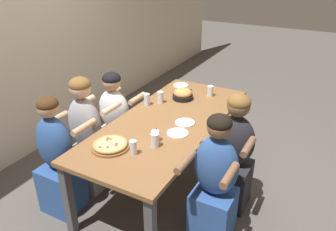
% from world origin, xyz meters
% --- Properties ---
extents(ground_plane, '(18.00, 18.00, 0.00)m').
position_xyz_m(ground_plane, '(0.00, 0.00, 0.00)').
color(ground_plane, '#514C47').
rests_on(ground_plane, ground).
extents(restaurant_back_panel, '(10.00, 0.06, 3.20)m').
position_xyz_m(restaurant_back_panel, '(0.00, 1.79, 1.60)').
color(restaurant_back_panel, beige).
rests_on(restaurant_back_panel, ground).
extents(dining_table, '(2.16, 0.94, 0.75)m').
position_xyz_m(dining_table, '(0.00, 0.00, 0.67)').
color(dining_table, brown).
rests_on(dining_table, ground).
extents(pizza_board_main, '(0.32, 0.32, 0.05)m').
position_xyz_m(pizza_board_main, '(-0.68, 0.18, 0.77)').
color(pizza_board_main, brown).
rests_on(pizza_board_main, dining_table).
extents(skillet_bowl, '(0.33, 0.23, 0.13)m').
position_xyz_m(skillet_bowl, '(0.54, 0.10, 0.80)').
color(skillet_bowl, black).
rests_on(skillet_bowl, dining_table).
extents(empty_plate_a, '(0.19, 0.19, 0.02)m').
position_xyz_m(empty_plate_a, '(0.90, 0.30, 0.75)').
color(empty_plate_a, white).
rests_on(empty_plate_a, dining_table).
extents(empty_plate_b, '(0.20, 0.20, 0.02)m').
position_xyz_m(empty_plate_b, '(-0.20, -0.21, 0.75)').
color(empty_plate_b, white).
rests_on(empty_plate_b, dining_table).
extents(empty_plate_c, '(0.19, 0.19, 0.02)m').
position_xyz_m(empty_plate_c, '(0.02, -0.18, 0.75)').
color(empty_plate_c, white).
rests_on(empty_plate_c, dining_table).
extents(cocktail_glass_blue, '(0.07, 0.07, 0.12)m').
position_xyz_m(cocktail_glass_blue, '(-0.40, -0.09, 0.79)').
color(cocktail_glass_blue, silver).
rests_on(cocktail_glass_blue, dining_table).
extents(drinking_glass_a, '(0.07, 0.07, 0.13)m').
position_xyz_m(drinking_glass_a, '(0.33, 0.27, 0.81)').
color(drinking_glass_a, silver).
rests_on(drinking_glass_a, dining_table).
extents(drinking_glass_b, '(0.07, 0.07, 0.12)m').
position_xyz_m(drinking_glass_b, '(-0.49, -0.14, 0.80)').
color(drinking_glass_b, silver).
rests_on(drinking_glass_b, dining_table).
extents(drinking_glass_c, '(0.06, 0.06, 0.12)m').
position_xyz_m(drinking_glass_c, '(-0.67, -0.04, 0.80)').
color(drinking_glass_c, silver).
rests_on(drinking_glass_c, dining_table).
extents(drinking_glass_d, '(0.06, 0.06, 0.13)m').
position_xyz_m(drinking_glass_d, '(0.21, 0.37, 0.80)').
color(drinking_glass_d, silver).
rests_on(drinking_glass_d, dining_table).
extents(drinking_glass_e, '(0.07, 0.07, 0.12)m').
position_xyz_m(drinking_glass_e, '(0.77, -0.13, 0.80)').
color(drinking_glass_e, silver).
rests_on(drinking_glass_e, dining_table).
extents(diner_far_center, '(0.51, 0.40, 1.12)m').
position_xyz_m(diner_far_center, '(0.04, 0.69, 0.51)').
color(diner_far_center, silver).
rests_on(diner_far_center, ground).
extents(diner_near_center, '(0.51, 0.40, 1.16)m').
position_xyz_m(diner_near_center, '(-0.01, -0.69, 0.53)').
color(diner_near_center, '#232328').
rests_on(diner_near_center, ground).
extents(diner_far_left, '(0.51, 0.40, 1.16)m').
position_xyz_m(diner_far_left, '(-0.83, 0.69, 0.53)').
color(diner_far_left, '#2D5193').
rests_on(diner_far_left, ground).
extents(diner_far_midleft, '(0.51, 0.40, 1.21)m').
position_xyz_m(diner_far_midleft, '(-0.43, 0.69, 0.56)').
color(diner_far_midleft, '#99999E').
rests_on(diner_far_midleft, ground).
extents(diner_near_midleft, '(0.51, 0.40, 1.17)m').
position_xyz_m(diner_near_midleft, '(-0.48, -0.69, 0.53)').
color(diner_near_midleft, '#2D5193').
rests_on(diner_near_midleft, ground).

